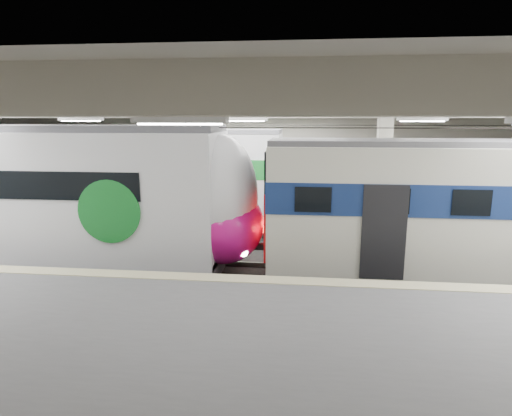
# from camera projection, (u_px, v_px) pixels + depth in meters

# --- Properties ---
(station_hall) EXTENTS (36.00, 24.00, 5.75)m
(station_hall) POSITION_uv_depth(u_px,v_px,m) (226.00, 183.00, 11.62)
(station_hall) COLOR black
(station_hall) RESTS_ON ground
(modern_emu) EXTENTS (14.95, 3.08, 4.77)m
(modern_emu) POSITION_uv_depth(u_px,v_px,m) (58.00, 200.00, 14.12)
(modern_emu) COLOR white
(modern_emu) RESTS_ON ground
(older_rer) EXTENTS (13.18, 2.91, 4.36)m
(older_rer) POSITION_uv_depth(u_px,v_px,m) (487.00, 211.00, 12.71)
(older_rer) COLOR beige
(older_rer) RESTS_ON ground
(far_train) EXTENTS (14.19, 2.98, 4.52)m
(far_train) POSITION_uv_depth(u_px,v_px,m) (125.00, 178.00, 19.47)
(far_train) COLOR white
(far_train) RESTS_ON ground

